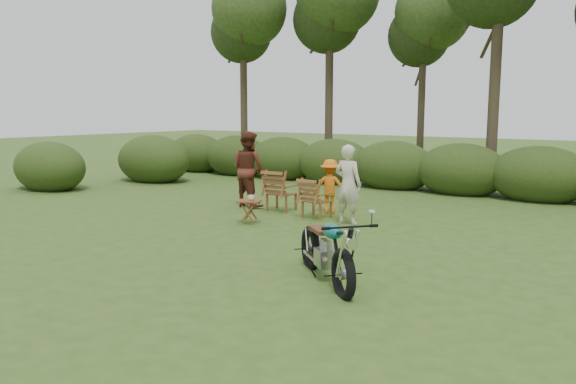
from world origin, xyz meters
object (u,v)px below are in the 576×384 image
Objects in this scene: adult_a at (347,223)px; child at (330,213)px; lawn_chair_right at (317,218)px; adult_b at (249,207)px; motorcycle at (325,280)px; lawn_chair_left at (281,211)px; cup at (251,198)px; side_table at (249,212)px.

adult_a is 1.15m from child.
adult_b is at bearing -2.70° from lawn_chair_right.
motorcycle is 5.97m from adult_b.
cup is (0.35, -1.52, 0.53)m from lawn_chair_left.
child is at bearing 68.74° from cup.
motorcycle is 3.87m from adult_a.
cup reaches higher than lawn_chair_left.
adult_b reaches higher than lawn_chair_left.
child is at bearing 68.35° from side_table.
motorcycle is 1.20× the size of adult_a.
child is (0.73, 1.87, -0.53)m from cup.
adult_b is (-1.27, 1.54, -0.24)m from side_table.
motorcycle is 1.07× the size of adult_b.
side_table is 2.00m from adult_a.
adult_a is at bearing 154.73° from motorcycle.
lawn_chair_right is at bearing 162.97° from lawn_chair_left.
motorcycle is 14.35× the size of cup.
cup is 0.11× the size of child.
cup is at bearing 45.34° from child.
side_table is 0.39× the size of child.
adult_a is at bearing 173.42° from lawn_chair_right.
lawn_chair_right is at bearing 69.80° from child.
adult_b reaches higher than motorcycle.
cup reaches higher than motorcycle.
side_table is at bearing -176.12° from motorcycle.
lawn_chair_left is 6.98× the size of cup.
cup is at bearing 36.24° from adult_a.
side_table is at bearing 62.69° from lawn_chair_right.
lawn_chair_left is at bearing 102.99° from cup.
lawn_chair_left is 1.99m from adult_a.
lawn_chair_right is at bearing 163.76° from motorcycle.
child reaches higher than motorcycle.
adult_a reaches higher than child.
lawn_chair_right is 2.07m from adult_b.
adult_a is (0.83, -0.15, 0.00)m from lawn_chair_right.
lawn_chair_right is (-2.46, 3.67, 0.00)m from motorcycle.
lawn_chair_left is at bearing -172.01° from adult_b.
lawn_chair_left is at bearing -8.92° from lawn_chair_right.
side_table is 0.27× the size of adult_b.
adult_a reaches higher than cup.
adult_a is at bearing 35.00° from cup.
adult_b is (-2.89, 0.39, 0.00)m from adult_a.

